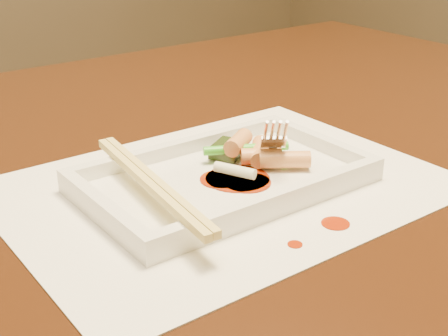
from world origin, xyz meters
TOP-DOWN VIEW (x-y plane):
  - table at (0.00, 0.00)m, footprint 1.40×0.90m
  - placemat at (0.01, -0.09)m, footprint 0.40×0.30m
  - sauce_splatter_a at (0.04, -0.20)m, footprint 0.02×0.02m
  - sauce_splatter_b at (-0.01, -0.21)m, footprint 0.01×0.01m
  - plate_base at (0.01, -0.09)m, footprint 0.26×0.16m
  - plate_rim_far at (0.01, -0.01)m, footprint 0.26×0.01m
  - plate_rim_near at (0.01, -0.16)m, footprint 0.26×0.01m
  - plate_rim_left at (-0.12, -0.09)m, footprint 0.01×0.14m
  - plate_rim_right at (0.13, -0.09)m, footprint 0.01×0.14m
  - veg_piece at (0.04, -0.05)m, footprint 0.05×0.04m
  - scallion_white at (0.01, -0.10)m, footprint 0.03×0.04m
  - scallion_green at (0.05, -0.07)m, footprint 0.08×0.05m
  - chopstick_a at (-0.07, -0.09)m, footprint 0.03×0.22m
  - chopstick_b at (-0.07, -0.09)m, footprint 0.03×0.22m
  - fork at (0.08, -0.07)m, footprint 0.09×0.10m
  - sauce_blob_0 at (0.02, -0.11)m, footprint 0.04×0.04m
  - sauce_blob_1 at (0.00, -0.09)m, footprint 0.04×0.04m
  - sauce_blob_2 at (0.02, -0.10)m, footprint 0.06×0.06m
  - rice_cake_0 at (0.06, -0.08)m, footprint 0.04×0.05m
  - rice_cake_1 at (0.05, -0.09)m, footprint 0.04×0.03m
  - rice_cake_2 at (0.05, -0.06)m, footprint 0.04×0.04m
  - rice_cake_3 at (0.07, -0.11)m, footprint 0.05×0.04m

SIDE VIEW (x-z plane):
  - table at x=0.00m, z-range 0.27..1.02m
  - placemat at x=0.01m, z-range 0.75..0.75m
  - sauce_splatter_a at x=0.04m, z-range 0.75..0.75m
  - sauce_splatter_b at x=-0.01m, z-range 0.75..0.75m
  - plate_base at x=0.01m, z-range 0.75..0.76m
  - sauce_blob_0 at x=0.02m, z-range 0.76..0.76m
  - sauce_blob_1 at x=0.00m, z-range 0.76..0.76m
  - sauce_blob_2 at x=0.02m, z-range 0.76..0.76m
  - plate_rim_far at x=0.01m, z-range 0.76..0.77m
  - plate_rim_near at x=0.01m, z-range 0.76..0.77m
  - plate_rim_left at x=-0.12m, z-range 0.76..0.77m
  - plate_rim_right at x=0.13m, z-range 0.76..0.77m
  - veg_piece at x=0.04m, z-range 0.76..0.77m
  - rice_cake_0 at x=0.06m, z-range 0.76..0.78m
  - rice_cake_1 at x=0.05m, z-range 0.76..0.78m
  - rice_cake_3 at x=0.07m, z-range 0.76..0.78m
  - scallion_white at x=0.01m, z-range 0.77..0.78m
  - scallion_green at x=0.05m, z-range 0.77..0.78m
  - rice_cake_2 at x=0.05m, z-range 0.77..0.78m
  - chopstick_a at x=-0.07m, z-range 0.77..0.78m
  - chopstick_b at x=-0.07m, z-range 0.77..0.78m
  - fork at x=0.08m, z-range 0.76..0.90m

